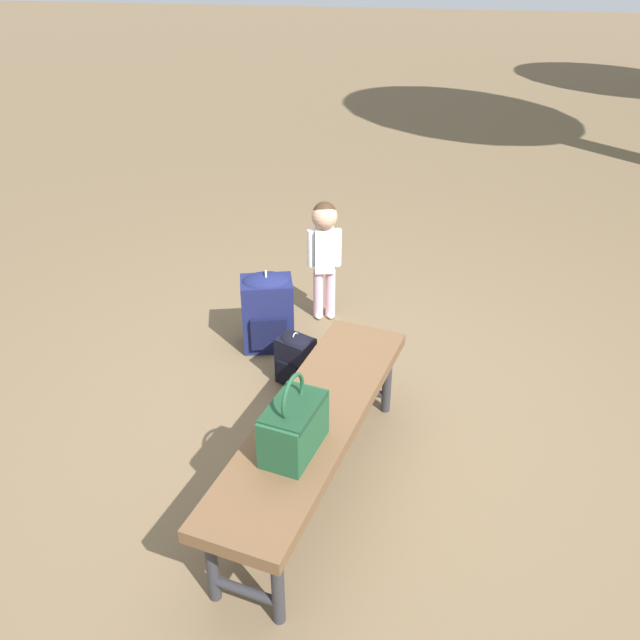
% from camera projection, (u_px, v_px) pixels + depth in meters
% --- Properties ---
extents(ground_plane, '(40.00, 40.00, 0.00)m').
position_uv_depth(ground_plane, '(329.00, 413.00, 3.72)').
color(ground_plane, brown).
rests_on(ground_plane, ground).
extents(park_bench, '(1.65, 0.72, 0.45)m').
position_uv_depth(park_bench, '(314.00, 424.00, 3.02)').
color(park_bench, brown).
rests_on(park_bench, ground).
extents(handbag, '(0.35, 0.25, 0.37)m').
position_uv_depth(handbag, '(294.00, 425.00, 2.73)').
color(handbag, '#1E4C2D').
rests_on(handbag, park_bench).
extents(child_standing, '(0.17, 0.22, 0.82)m').
position_uv_depth(child_standing, '(324.00, 243.00, 4.35)').
color(child_standing, '#E5B2C6').
rests_on(child_standing, ground).
extents(backpack_large, '(0.33, 0.36, 0.53)m').
position_uv_depth(backpack_large, '(267.00, 309.00, 4.18)').
color(backpack_large, '#191E4C').
rests_on(backpack_large, ground).
extents(backpack_small, '(0.22, 0.24, 0.34)m').
position_uv_depth(backpack_small, '(296.00, 358.00, 3.89)').
color(backpack_small, black).
rests_on(backpack_small, ground).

